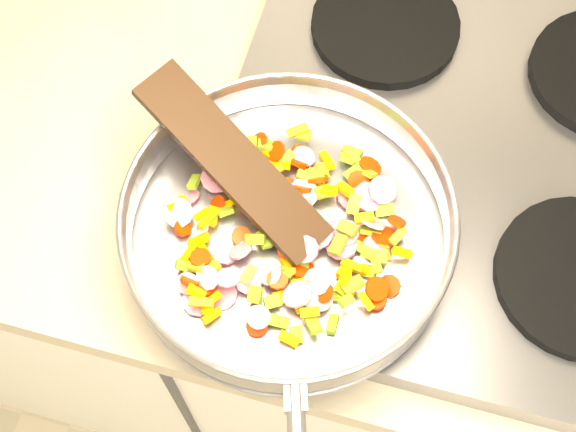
# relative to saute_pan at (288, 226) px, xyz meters

# --- Properties ---
(cooktop) EXTENTS (0.60, 0.60, 0.04)m
(cooktop) POSITION_rel_saute_pan_xyz_m (0.18, 0.18, -0.07)
(cooktop) COLOR #939399
(cooktop) RESTS_ON counter_top
(grate_fl) EXTENTS (0.19, 0.19, 0.02)m
(grate_fl) POSITION_rel_saute_pan_xyz_m (0.04, 0.04, -0.04)
(grate_fl) COLOR black
(grate_fl) RESTS_ON cooktop
(grate_bl) EXTENTS (0.19, 0.19, 0.02)m
(grate_bl) POSITION_rel_saute_pan_xyz_m (0.04, 0.32, -0.04)
(grate_bl) COLOR black
(grate_bl) RESTS_ON cooktop
(saute_pan) EXTENTS (0.40, 0.56, 0.06)m
(saute_pan) POSITION_rel_saute_pan_xyz_m (0.00, 0.00, 0.00)
(saute_pan) COLOR #9E9EA5
(saute_pan) RESTS_ON grate_fl
(vegetable_heap) EXTENTS (0.28, 0.26, 0.05)m
(vegetable_heap) POSITION_rel_saute_pan_xyz_m (0.00, 0.01, -0.02)
(vegetable_heap) COLOR #7EA21E
(vegetable_heap) RESTS_ON saute_pan
(wooden_spatula) EXTENTS (0.25, 0.17, 0.08)m
(wooden_spatula) POSITION_rel_saute_pan_xyz_m (-0.07, 0.05, 0.03)
(wooden_spatula) COLOR black
(wooden_spatula) RESTS_ON saute_pan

